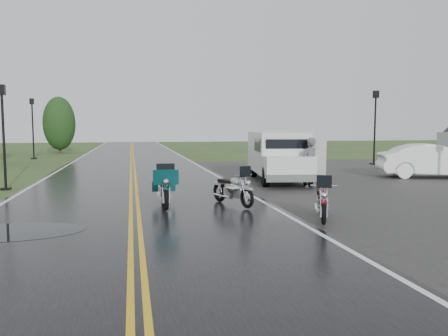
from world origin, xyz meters
The scene contains 13 objects.
ground centered at (0.00, 0.00, 0.00)m, with size 120.00×120.00×0.00m, color #2D471E.
road centered at (0.00, 10.00, 0.02)m, with size 8.00×100.00×0.04m, color black.
parking_pad centered at (11.00, 5.00, 0.01)m, with size 14.00×24.00×0.03m, color black.
motorcycle_red centered at (4.21, -2.31, 0.56)m, with size 0.69×1.89×1.12m, color #5D0A17, non-canonical shape.
motorcycle_teal centered at (0.83, 0.17, 0.63)m, with size 0.78×2.14×1.27m, color #042E31, non-canonical shape.
motorcycle_silver centered at (3.03, 0.03, 0.57)m, with size 0.71×1.94×1.15m, color #A2A5A9, non-canonical shape.
van_white centered at (4.94, 4.45, 1.07)m, with size 2.03×5.43×2.13m, color silver, non-canonical shape.
person_at_van centered at (6.49, 3.87, 0.94)m, with size 0.68×0.45×1.87m, color #505055.
sedan_white centered at (13.21, 5.80, 0.76)m, with size 1.60×4.60×1.52m, color white.
lamp_post_near_left centered at (-4.57, 5.73, 1.93)m, with size 0.33×0.33×3.86m, color black, non-canonical shape.
lamp_post_far_left centered at (-7.01, 22.46, 2.22)m, with size 0.38×0.38×4.43m, color black, non-canonical shape.
lamp_post_far_right centered at (14.51, 12.80, 2.28)m, with size 0.39×0.39×4.56m, color black, non-canonical shape.
tree_left_far centered at (-6.27, 29.59, 2.14)m, with size 2.79×2.79×4.29m, color #1E3D19, non-canonical shape.
Camera 1 is at (-0.05, -11.41, 2.26)m, focal length 35.00 mm.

